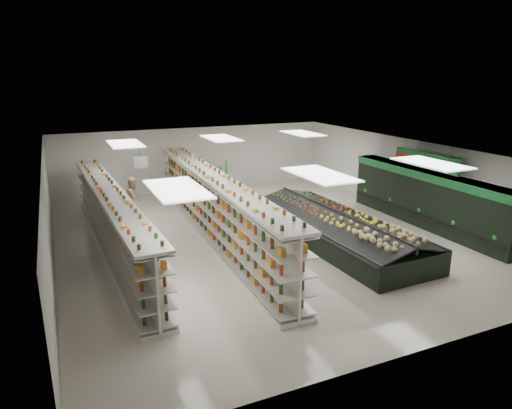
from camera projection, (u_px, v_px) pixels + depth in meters
name	position (u px, v px, depth m)	size (l,w,h in m)	color
floor	(260.00, 237.00, 16.88)	(16.00, 16.00, 0.00)	beige
ceiling	(260.00, 151.00, 16.00)	(14.00, 16.00, 0.02)	white
wall_back	(195.00, 159.00, 23.46)	(14.00, 0.02, 3.20)	white
wall_front	(420.00, 286.00, 9.42)	(14.00, 0.02, 3.20)	white
wall_left	(48.00, 220.00, 13.70)	(0.02, 16.00, 3.20)	white
wall_right	(411.00, 178.00, 19.18)	(0.02, 16.00, 3.20)	white
produce_wall_case	(428.00, 196.00, 17.78)	(0.93, 8.00, 2.20)	black
aisle_sign_near	(167.00, 187.00, 12.88)	(0.52, 0.06, 0.75)	white
aisle_sign_far	(141.00, 162.00, 16.39)	(0.52, 0.06, 0.75)	white
hortifruti_banner	(426.00, 161.00, 17.28)	(0.12, 3.20, 0.95)	#1D6E32
gondola_left	(113.00, 224.00, 15.32)	(1.37, 12.04, 2.08)	silver
gondola_center	(215.00, 210.00, 16.57)	(1.41, 13.44, 2.33)	silver
produce_island	(336.00, 228.00, 16.28)	(3.07, 7.89, 1.17)	black
soda_endcap	(215.00, 180.00, 22.53)	(1.35, 1.00, 1.60)	#AD1F13
shopper_main	(262.00, 231.00, 14.59)	(0.70, 0.46, 1.93)	white
shopper_background	(134.00, 197.00, 19.08)	(0.82, 0.51, 1.69)	#9E7E61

